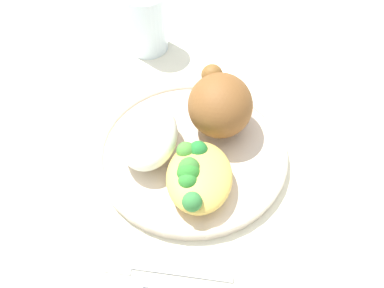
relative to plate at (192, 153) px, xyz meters
name	(u,v)px	position (x,y,z in m)	size (l,w,h in m)	color
ground_plane	(192,157)	(0.00, 0.00, -0.01)	(2.00, 2.00, 0.00)	#ECE9CC
plate	(192,153)	(0.00, 0.00, 0.00)	(0.24, 0.24, 0.02)	beige
roasted_chicken	(220,104)	(0.05, -0.03, 0.05)	(0.10, 0.08, 0.07)	brown
rice_pile	(148,134)	(0.00, 0.05, 0.03)	(0.11, 0.07, 0.05)	white
mac_cheese_with_broccoli	(197,175)	(-0.05, -0.01, 0.03)	(0.10, 0.08, 0.04)	#E4BD53
fork	(157,269)	(-0.16, 0.03, -0.01)	(0.03, 0.14, 0.01)	silver
water_glass	(146,22)	(0.22, 0.09, 0.04)	(0.06, 0.06, 0.10)	silver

